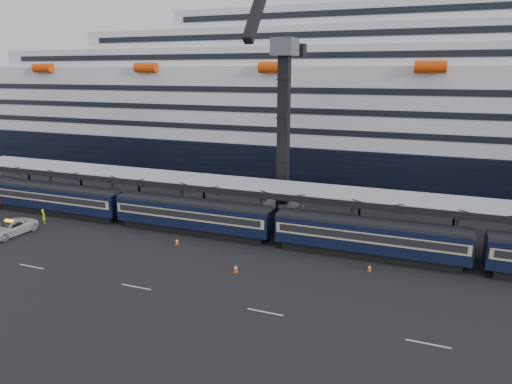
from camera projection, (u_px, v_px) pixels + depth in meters
ground at (457, 321)px, 34.43m from camera, size 260.00×260.00×0.00m
train at (404, 241)px, 44.50m from camera, size 133.05×3.00×4.05m
canopy at (457, 205)px, 45.72m from camera, size 130.00×6.25×5.53m
cruise_ship at (447, 109)px, 73.13m from camera, size 214.09×28.84×34.00m
crane_dark_near at (283, 125)px, 55.08m from camera, size 4.50×17.75×35.08m
pickup_truck at (10, 228)px, 52.25m from camera, size 3.17×6.23×1.68m
worker at (44, 216)px, 56.39m from camera, size 0.78×0.71×1.78m
traffic_cone_a at (1, 230)px, 53.06m from camera, size 0.41×0.41×0.82m
traffic_cone_b at (177, 241)px, 49.56m from camera, size 0.38×0.38×0.76m
traffic_cone_c at (236, 268)px, 42.71m from camera, size 0.42×0.42×0.84m
traffic_cone_d at (370, 267)px, 42.97m from camera, size 0.35×0.35×0.70m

